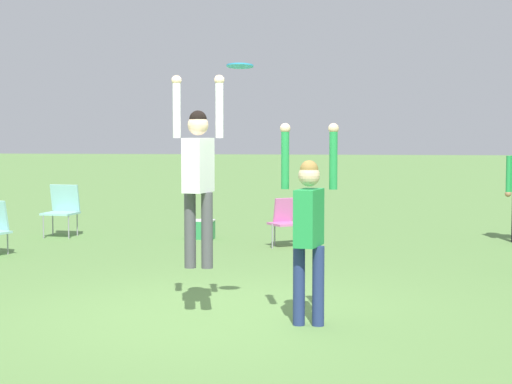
{
  "coord_description": "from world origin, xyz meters",
  "views": [
    {
      "loc": [
        1.54,
        -8.8,
        1.94
      ],
      "look_at": [
        0.46,
        0.04,
        1.3
      ],
      "focal_mm": 60.0,
      "sensor_mm": 36.0,
      "label": 1
    }
  ],
  "objects_px": {
    "frisbee": "(240,66)",
    "camping_chair_2": "(286,218)",
    "camping_chair_1": "(62,207)",
    "cooler_box": "(202,229)",
    "person_jumping": "(198,167)",
    "person_defending": "(309,220)"
  },
  "relations": [
    {
      "from": "person_jumping",
      "to": "frisbee",
      "type": "bearing_deg",
      "value": -107.86
    },
    {
      "from": "camping_chair_2",
      "to": "camping_chair_1",
      "type": "bearing_deg",
      "value": -47.21
    },
    {
      "from": "person_jumping",
      "to": "camping_chair_1",
      "type": "height_order",
      "value": "person_jumping"
    },
    {
      "from": "camping_chair_2",
      "to": "person_jumping",
      "type": "bearing_deg",
      "value": 50.23
    },
    {
      "from": "camping_chair_1",
      "to": "camping_chair_2",
      "type": "relative_size",
      "value": 1.17
    },
    {
      "from": "frisbee",
      "to": "camping_chair_2",
      "type": "height_order",
      "value": "frisbee"
    },
    {
      "from": "person_defending",
      "to": "frisbee",
      "type": "height_order",
      "value": "frisbee"
    },
    {
      "from": "frisbee",
      "to": "cooler_box",
      "type": "distance_m",
      "value": 7.22
    },
    {
      "from": "camping_chair_1",
      "to": "camping_chair_2",
      "type": "height_order",
      "value": "camping_chair_1"
    },
    {
      "from": "frisbee",
      "to": "person_defending",
      "type": "bearing_deg",
      "value": 1.6
    },
    {
      "from": "person_defending",
      "to": "frisbee",
      "type": "bearing_deg",
      "value": -75.66
    },
    {
      "from": "person_defending",
      "to": "camping_chair_2",
      "type": "distance_m",
      "value": 5.85
    },
    {
      "from": "person_defending",
      "to": "camping_chair_1",
      "type": "relative_size",
      "value": 2.13
    },
    {
      "from": "camping_chair_1",
      "to": "cooler_box",
      "type": "relative_size",
      "value": 2.19
    },
    {
      "from": "frisbee",
      "to": "camping_chair_1",
      "type": "xyz_separation_m",
      "value": [
        -4.24,
        6.68,
        -2.03
      ]
    },
    {
      "from": "person_defending",
      "to": "camping_chair_2",
      "type": "bearing_deg",
      "value": -160.03
    },
    {
      "from": "frisbee",
      "to": "camping_chair_2",
      "type": "xyz_separation_m",
      "value": [
        -0.05,
        5.8,
        -2.1
      ]
    },
    {
      "from": "frisbee",
      "to": "camping_chair_1",
      "type": "bearing_deg",
      "value": 122.4
    },
    {
      "from": "person_jumping",
      "to": "person_defending",
      "type": "relative_size",
      "value": 0.99
    },
    {
      "from": "camping_chair_1",
      "to": "person_jumping",
      "type": "bearing_deg",
      "value": 127.89
    },
    {
      "from": "person_jumping",
      "to": "camping_chair_2",
      "type": "xyz_separation_m",
      "value": [
        0.43,
        5.51,
        -1.09
      ]
    },
    {
      "from": "person_jumping",
      "to": "cooler_box",
      "type": "bearing_deg",
      "value": 22.97
    }
  ]
}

